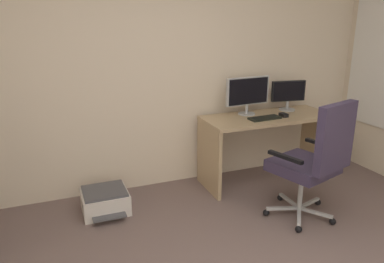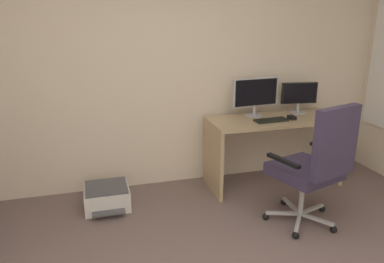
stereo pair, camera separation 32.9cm
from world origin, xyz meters
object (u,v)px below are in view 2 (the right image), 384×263
Objects in this scene: computer_mouse at (292,118)px; office_chair at (315,163)px; keyboard at (271,120)px; monitor_main at (255,94)px; printer at (107,197)px; monitor_secondary at (299,95)px; desk at (275,136)px.

office_chair is at bearing -104.36° from computer_mouse.
office_chair is (0.01, -0.78, -0.16)m from keyboard.
monitor_main is 0.47× the size of office_chair.
computer_mouse reaches higher than printer.
monitor_secondary reaches higher than keyboard.
office_chair is at bearing -85.46° from monitor_main.
printer is at bearing -179.18° from computer_mouse.
computer_mouse is at bearing -0.79° from keyboard.
monitor_secondary is at bearing 22.46° from desk.
computer_mouse is at bearing 73.91° from office_chair.
monitor_main is 1.81m from printer.
monitor_main is 0.34m from keyboard.
office_chair is 2.35× the size of printer.
printer is (-1.76, -0.06, -0.43)m from desk.
office_chair is at bearing -113.03° from monitor_secondary.
desk is 4.11× the size of keyboard.
office_chair is at bearing -96.37° from desk.
office_chair reaches higher than keyboard.
computer_mouse is 0.85m from office_chair.
monitor_main is 1.11× the size of printer.
keyboard is at bearing -72.86° from monitor_main.
monitor_main is 0.44m from computer_mouse.
office_chair reaches higher than printer.
keyboard is (-0.44, -0.24, -0.18)m from monitor_secondary.
desk is at bearing -157.54° from monitor_secondary.
monitor_secondary is 1.16m from office_chair.
office_chair reaches higher than monitor_secondary.
desk is 2.72× the size of monitor_main.
desk is 0.27m from computer_mouse.
office_chair is (-0.23, -0.80, -0.16)m from computer_mouse.
monitor_main is 1.31× the size of monitor_secondary.
computer_mouse is (0.24, 0.01, 0.01)m from keyboard.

